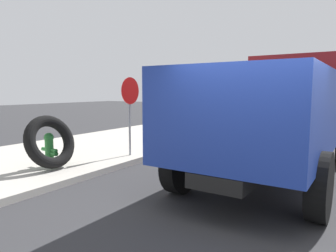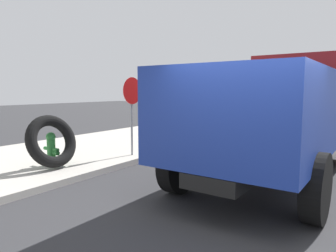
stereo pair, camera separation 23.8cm
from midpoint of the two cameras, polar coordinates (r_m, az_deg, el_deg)
name	(u,v)px [view 2 (the right image)]	position (r m, az deg, el deg)	size (l,w,h in m)	color
ground_plane	(248,234)	(4.83, 15.83, -18.45)	(80.00, 80.00, 0.00)	#2D2D30
sidewalk_curb	(3,166)	(9.08, -27.22, -6.56)	(36.00, 5.00, 0.15)	#ADA89E
fire_hydrant	(51,148)	(8.29, -19.76, -3.75)	(0.23, 0.53, 0.83)	#2D8438
loose_tire	(52,141)	(7.95, -19.68, -2.61)	(1.30, 1.30, 0.27)	black
stop_sign	(132,101)	(8.97, -5.84, 4.49)	(0.76, 0.08, 2.24)	gray
dump_truck_blue	(281,108)	(7.86, 20.74, 3.14)	(7.04, 2.89, 3.00)	#1E3899
dump_truck_orange	(308,98)	(18.29, 24.55, 4.68)	(7.05, 2.93, 3.00)	orange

